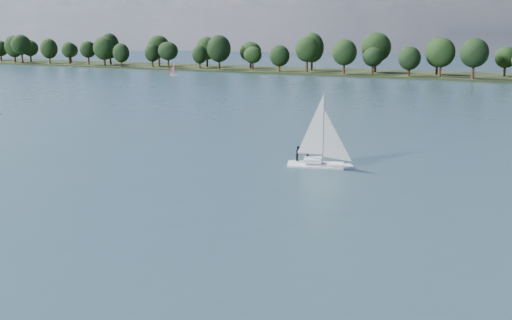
{
  "coord_description": "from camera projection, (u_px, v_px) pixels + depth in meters",
  "views": [
    {
      "loc": [
        13.61,
        -11.97,
        15.59
      ],
      "look_at": [
        -14.65,
        39.99,
        2.5
      ],
      "focal_mm": 40.0,
      "sensor_mm": 36.0,
      "label": 1
    }
  ],
  "objects": [
    {
      "name": "sailboat",
      "position": [
        317.0,
        145.0,
        67.82
      ],
      "size": [
        7.41,
        4.22,
        9.41
      ],
      "rotation": [
        0.0,
        0.0,
        0.33
      ],
      "color": "white",
      "rests_on": "ground"
    },
    {
      "name": "pontoon",
      "position": [
        71.0,
        67.0,
        274.95
      ],
      "size": [
        4.1,
        2.2,
        0.5
      ],
      "primitive_type": "cube",
      "rotation": [
        0.0,
        0.0,
        0.05
      ],
      "color": "#505254",
      "rests_on": "ground"
    },
    {
      "name": "treeline",
      "position": [
        480.0,
        56.0,
        203.75
      ],
      "size": [
        562.12,
        74.39,
        18.1
      ],
      "color": "black",
      "rests_on": "ground"
    },
    {
      "name": "dinghy_pink",
      "position": [
        174.0,
        72.0,
        220.36
      ],
      "size": [
        3.33,
        2.38,
        4.95
      ],
      "rotation": [
        0.0,
        0.0,
        0.42
      ],
      "color": "white",
      "rests_on": "ground"
    },
    {
      "name": "ground",
      "position": [
        479.0,
        120.0,
        105.76
      ],
      "size": [
        700.0,
        700.0,
        0.0
      ],
      "primitive_type": "plane",
      "color": "#233342",
      "rests_on": "ground"
    }
  ]
}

